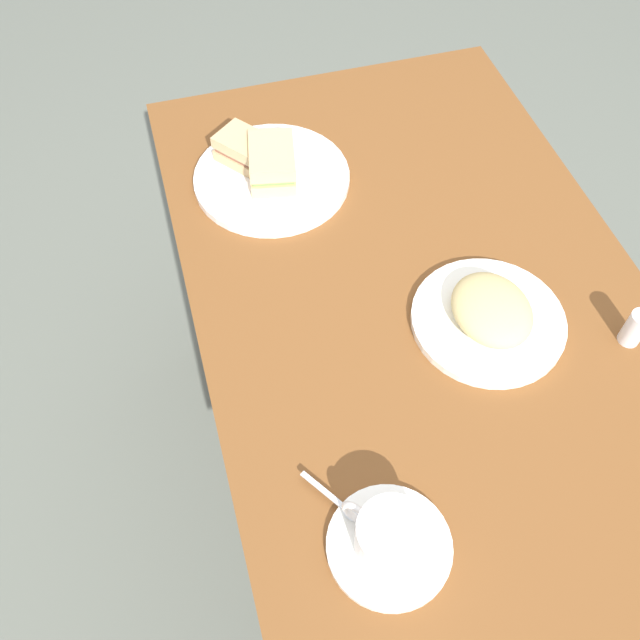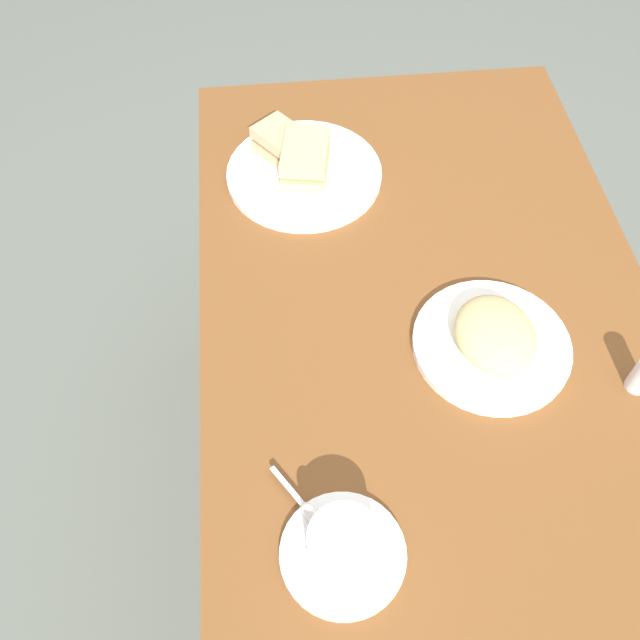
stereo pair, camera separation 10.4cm
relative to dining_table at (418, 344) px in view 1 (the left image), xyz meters
name	(u,v)px [view 1 (the left image)]	position (x,y,z in m)	size (l,w,h in m)	color
ground_plane	(387,488)	(0.00, 0.00, -0.66)	(6.00, 6.00, 0.00)	#63685D
dining_table	(418,344)	(0.00, 0.00, 0.00)	(1.24, 0.72, 0.77)	brown
sandwich_plate	(272,178)	(-0.34, -0.17, 0.12)	(0.28, 0.28, 0.01)	white
sandwich_front	(272,163)	(-0.34, -0.17, 0.16)	(0.13, 0.10, 0.06)	#E0B574
sandwich_back	(249,151)	(-0.38, -0.20, 0.16)	(0.13, 0.13, 0.05)	tan
coffee_saucer	(389,546)	(0.35, -0.18, 0.12)	(0.16, 0.16, 0.01)	white
coffee_cup	(391,536)	(0.34, -0.18, 0.16)	(0.10, 0.09, 0.06)	white
spoon	(340,504)	(0.28, -0.23, 0.13)	(0.09, 0.06, 0.01)	silver
side_plate	(488,320)	(0.06, 0.08, 0.12)	(0.24, 0.24, 0.01)	white
side_food_pile	(492,309)	(0.06, 0.08, 0.15)	(0.14, 0.12, 0.04)	#CFB776
salt_shaker	(635,328)	(0.15, 0.27, 0.15)	(0.03, 0.03, 0.06)	silver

